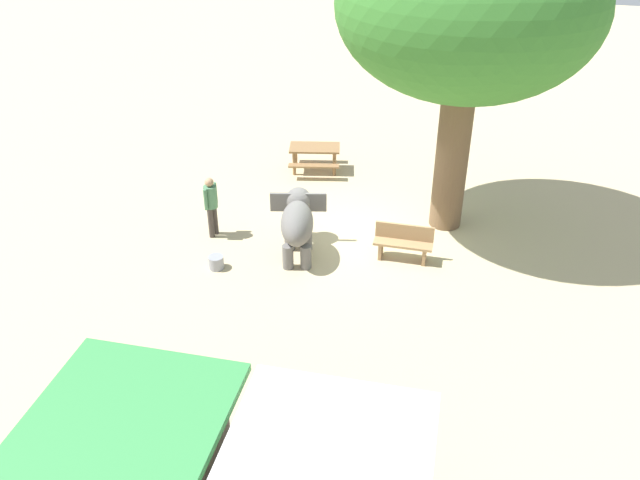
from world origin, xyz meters
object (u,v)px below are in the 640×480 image
(feed_bucket, at_px, (216,262))
(picnic_table_near, at_px, (315,153))
(person_handler, at_px, (211,202))
(wooden_bench, at_px, (403,241))
(shade_tree_main, at_px, (469,8))
(elephant, at_px, (297,221))

(feed_bucket, bearing_deg, picnic_table_near, -100.58)
(person_handler, height_order, wooden_bench, person_handler)
(feed_bucket, bearing_deg, shade_tree_main, -147.21)
(person_handler, xyz_separation_m, shade_tree_main, (-5.73, -1.89, 4.54))
(wooden_bench, distance_m, picnic_table_near, 5.37)
(shade_tree_main, distance_m, wooden_bench, 5.44)
(person_handler, distance_m, picnic_table_near, 4.62)
(person_handler, bearing_deg, picnic_table_near, 82.62)
(elephant, distance_m, shade_tree_main, 6.14)
(wooden_bench, height_order, picnic_table_near, wooden_bench)
(wooden_bench, bearing_deg, person_handler, 0.85)
(picnic_table_near, height_order, feed_bucket, picnic_table_near)
(shade_tree_main, distance_m, picnic_table_near, 6.81)
(person_handler, bearing_deg, feed_bucket, -53.71)
(person_handler, relative_size, wooden_bench, 1.15)
(wooden_bench, relative_size, picnic_table_near, 0.81)
(elephant, distance_m, person_handler, 2.34)
(feed_bucket, bearing_deg, elephant, -148.62)
(wooden_bench, height_order, feed_bucket, wooden_bench)
(feed_bucket, bearing_deg, wooden_bench, -161.87)
(shade_tree_main, distance_m, feed_bucket, 8.11)
(wooden_bench, bearing_deg, picnic_table_near, -52.52)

